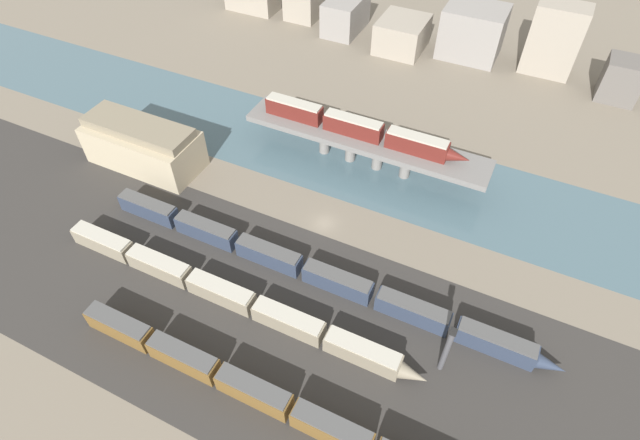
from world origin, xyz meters
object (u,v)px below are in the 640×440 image
Objects in this scene: train_yard_far at (310,271)px; warehouse_building at (143,144)px; train_on_bridge at (360,128)px; train_yard_near at (300,414)px; signal_tower at (447,350)px; train_yard_mid at (229,295)px.

train_yard_far is 48.03m from warehouse_building.
warehouse_building is at bearing -154.06° from train_on_bridge.
train_yard_near is at bearing -66.58° from train_yard_far.
train_yard_near is 6.89× the size of signal_tower.
train_yard_mid is at bearing -133.72° from train_yard_far.
signal_tower is (25.92, -6.72, 3.74)m from train_yard_far.
train_yard_far is 3.44× the size of warehouse_building.
train_yard_far is at bearing 165.47° from signal_tower.
train_yard_far reaches higher than train_yard_mid.
train_on_bridge is at bearing 104.60° from train_yard_near.
warehouse_building is (-56.29, 35.95, 2.94)m from train_yard_near.
train_yard_mid is 43.09m from warehouse_building.
signal_tower is (30.49, -39.68, -3.49)m from train_on_bridge.
signal_tower is at bearing 46.21° from train_yard_near.
signal_tower reaches higher than train_yard_far.
train_on_bridge is at bearing 25.94° from warehouse_building.
train_on_bridge is 50.16m from signal_tower.
warehouse_building is (-46.22, 12.70, 3.05)m from train_yard_far.
train_yard_near is at bearing -32.56° from warehouse_building.
train_on_bridge reaches higher than warehouse_building.
warehouse_building reaches higher than train_yard_near.
train_on_bridge is 44.42m from train_yard_mid.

